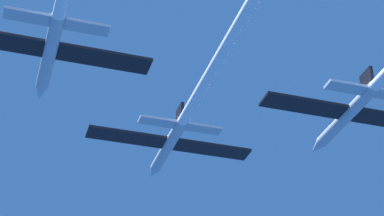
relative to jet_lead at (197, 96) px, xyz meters
The scene contains 1 object.
jet_lead is the anchor object (origin of this frame).
Camera 1 is at (-19.43, -72.74, -39.74)m, focal length 67.49 mm.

